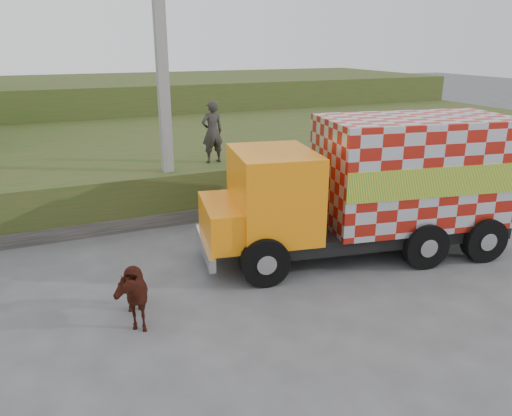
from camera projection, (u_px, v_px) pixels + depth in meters
name	position (u px, v px, depth m)	size (l,w,h in m)	color
ground	(262.00, 274.00, 11.57)	(120.00, 120.00, 0.00)	#474749
embankment	(161.00, 156.00, 20.03)	(40.00, 12.00, 1.50)	#2B4D19
embankment_far	(114.00, 104.00, 30.23)	(40.00, 12.00, 3.00)	#2B4D19
retaining_strip	(140.00, 221.00, 14.40)	(16.00, 0.50, 0.40)	#595651
utility_pole	(163.00, 81.00, 13.89)	(1.20, 0.30, 8.00)	gray
cargo_truck	(375.00, 186.00, 12.28)	(7.95, 3.75, 3.41)	black
cow	(128.00, 291.00, 9.45)	(0.69, 1.52, 1.28)	black
pedestrian	(212.00, 132.00, 15.48)	(0.70, 0.46, 1.93)	#2B2926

